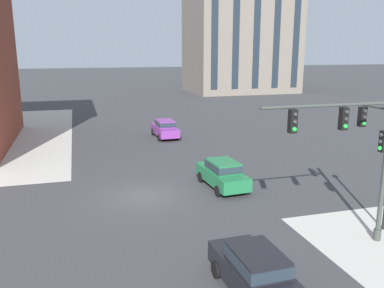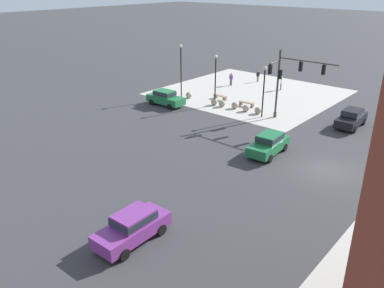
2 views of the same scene
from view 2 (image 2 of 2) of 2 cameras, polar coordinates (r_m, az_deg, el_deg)
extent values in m
plane|color=#38383A|center=(30.75, 18.88, -3.63)|extent=(320.00, 320.00, 0.00)
cube|color=#B7B2A8|center=(49.71, 8.46, 7.43)|extent=(20.00, 19.00, 0.02)
cylinder|color=#383D38|center=(41.02, 11.97, 4.18)|extent=(0.32, 0.32, 0.50)
cylinder|color=#383D38|center=(40.14, 12.34, 8.46)|extent=(0.20, 0.20, 6.84)
cylinder|color=#383D38|center=(38.32, 16.53, 11.44)|extent=(5.82, 0.12, 0.12)
cylinder|color=#383D38|center=(38.86, 11.97, 11.57)|extent=(0.11, 1.80, 0.11)
cube|color=black|center=(38.70, 15.53, 10.82)|extent=(0.28, 0.28, 0.90)
sphere|color=#282828|center=(38.79, 15.68, 11.25)|extent=(0.18, 0.18, 0.18)
sphere|color=#282828|center=(38.84, 15.64, 10.85)|extent=(0.18, 0.18, 0.18)
sphere|color=green|center=(38.90, 15.59, 10.44)|extent=(0.18, 0.18, 0.18)
cube|color=black|center=(37.82, 18.60, 10.19)|extent=(0.28, 0.28, 0.90)
sphere|color=#282828|center=(37.91, 18.75, 10.64)|extent=(0.18, 0.18, 0.18)
sphere|color=#282828|center=(37.97, 18.70, 10.22)|extent=(0.18, 0.18, 0.18)
sphere|color=green|center=(38.03, 18.64, 9.81)|extent=(0.18, 0.18, 0.18)
cube|color=black|center=(39.81, 12.72, 9.86)|extent=(0.28, 0.28, 0.90)
sphere|color=#282828|center=(39.67, 12.96, 10.21)|extent=(0.18, 0.18, 0.18)
sphere|color=#282828|center=(39.74, 12.92, 9.82)|extent=(0.18, 0.18, 0.18)
sphere|color=green|center=(39.80, 12.89, 9.42)|extent=(0.18, 0.18, 0.18)
cube|color=black|center=(38.28, 11.30, 10.62)|extent=(0.28, 0.28, 0.90)
sphere|color=#282828|center=(38.36, 11.46, 11.06)|extent=(0.18, 0.18, 0.18)
sphere|color=#282828|center=(38.42, 11.42, 10.65)|extent=(0.18, 0.18, 0.18)
sphere|color=green|center=(38.48, 11.39, 10.24)|extent=(0.18, 0.18, 0.18)
sphere|color=gray|center=(41.67, 9.58, 4.83)|extent=(0.74, 0.74, 0.74)
sphere|color=gray|center=(42.24, 7.86, 5.19)|extent=(0.74, 0.74, 0.74)
sphere|color=gray|center=(43.08, 6.26, 5.62)|extent=(0.74, 0.74, 0.74)
sphere|color=gray|center=(43.56, 4.39, 5.89)|extent=(0.74, 0.74, 0.74)
sphere|color=gray|center=(44.09, 3.25, 6.14)|extent=(0.74, 0.74, 0.74)
sphere|color=gray|center=(46.70, -0.46, 7.14)|extent=(0.74, 0.74, 0.74)
cube|color=#9E7F66|center=(43.97, 7.96, 5.99)|extent=(1.84, 0.66, 0.10)
cube|color=#665B51|center=(43.74, 8.76, 5.52)|extent=(0.28, 0.43, 0.39)
cube|color=#665B51|center=(44.34, 7.14, 5.85)|extent=(0.28, 0.43, 0.39)
cube|color=#9E7F66|center=(46.28, 4.10, 7.02)|extent=(1.83, 0.62, 0.10)
cube|color=#665B51|center=(45.91, 4.75, 6.55)|extent=(0.27, 0.43, 0.39)
cube|color=#665B51|center=(46.79, 3.45, 6.91)|extent=(0.27, 0.43, 0.39)
cylinder|color=#333333|center=(52.64, 5.75, 8.90)|extent=(0.13, 0.13, 0.82)
cylinder|color=#333333|center=(52.74, 5.59, 8.93)|extent=(0.13, 0.13, 0.82)
cube|color=purple|center=(52.52, 5.70, 9.65)|extent=(0.34, 0.20, 0.58)
cylinder|color=purple|center=(52.39, 5.91, 9.64)|extent=(0.09, 0.09, 0.55)
cylinder|color=purple|center=(52.65, 5.50, 9.72)|extent=(0.09, 0.09, 0.55)
sphere|color=brown|center=(52.43, 5.72, 10.11)|extent=(0.22, 0.22, 0.22)
cylinder|color=gray|center=(55.12, 9.61, 9.30)|extent=(0.13, 0.13, 0.76)
cylinder|color=gray|center=(55.01, 9.46, 9.29)|extent=(0.13, 0.13, 0.76)
cube|color=black|center=(54.91, 9.58, 9.95)|extent=(0.30, 0.39, 0.54)
cylinder|color=black|center=(55.05, 9.77, 10.00)|extent=(0.09, 0.09, 0.51)
cylinder|color=black|center=(54.77, 9.39, 9.96)|extent=(0.09, 0.09, 0.51)
sphere|color=#997051|center=(54.83, 9.61, 10.36)|extent=(0.21, 0.21, 0.21)
cylinder|color=#333333|center=(51.37, 12.78, 8.13)|extent=(0.13, 0.13, 0.88)
cylinder|color=#333333|center=(51.55, 12.78, 8.18)|extent=(0.13, 0.13, 0.88)
cube|color=white|center=(51.28, 12.85, 8.96)|extent=(0.34, 0.39, 0.62)
cylinder|color=white|center=(51.05, 12.86, 8.93)|extent=(0.09, 0.09, 0.59)
cylinder|color=white|center=(51.50, 12.85, 9.05)|extent=(0.09, 0.09, 0.59)
sphere|color=beige|center=(51.17, 12.90, 9.46)|extent=(0.24, 0.24, 0.24)
cylinder|color=black|center=(40.18, 10.32, 7.15)|extent=(0.14, 0.14, 4.83)
sphere|color=white|center=(39.57, 10.59, 10.77)|extent=(0.36, 0.36, 0.36)
cylinder|color=black|center=(43.37, 3.41, 8.93)|extent=(0.14, 0.14, 5.24)
sphere|color=white|center=(42.78, 3.50, 12.57)|extent=(0.36, 0.36, 0.36)
cylinder|color=black|center=(46.58, -1.60, 10.31)|extent=(0.14, 0.14, 5.81)
sphere|color=white|center=(46.00, -1.65, 14.06)|extent=(0.36, 0.36, 0.36)
cube|color=black|center=(40.30, 22.11, 3.29)|extent=(1.91, 4.46, 0.76)
cube|color=black|center=(40.23, 22.32, 4.25)|extent=(1.57, 2.16, 0.60)
cube|color=#232D38|center=(40.23, 22.32, 4.25)|extent=(1.60, 2.25, 0.40)
cylinder|color=black|center=(38.97, 22.56, 1.97)|extent=(0.24, 0.65, 0.64)
cylinder|color=black|center=(39.40, 20.27, 2.55)|extent=(0.24, 0.65, 0.64)
cylinder|color=black|center=(41.47, 23.71, 3.00)|extent=(0.24, 0.65, 0.64)
cylinder|color=black|center=(41.88, 21.54, 3.53)|extent=(0.24, 0.65, 0.64)
cube|color=#7A3389|center=(21.74, -8.68, -12.21)|extent=(1.88, 4.45, 0.76)
cube|color=#7A3389|center=(21.44, -8.49, -10.55)|extent=(1.56, 2.15, 0.60)
cube|color=#232D38|center=(21.44, -8.49, -10.55)|extent=(1.59, 2.24, 0.40)
cylinder|color=black|center=(20.75, -9.85, -15.56)|extent=(0.24, 0.65, 0.64)
cylinder|color=black|center=(21.81, -12.86, -13.67)|extent=(0.24, 0.65, 0.64)
cylinder|color=black|center=(22.22, -4.49, -12.31)|extent=(0.24, 0.65, 0.64)
cylinder|color=black|center=(23.22, -7.55, -10.74)|extent=(0.24, 0.65, 0.64)
cube|color=#1E6B3D|center=(32.08, 11.05, -0.26)|extent=(2.06, 4.51, 0.76)
cube|color=#1E6B3D|center=(31.95, 11.26, 0.94)|extent=(1.64, 2.21, 0.60)
cube|color=#232D38|center=(31.95, 11.26, 0.94)|extent=(1.68, 2.30, 0.40)
cylinder|color=black|center=(30.78, 11.25, -2.09)|extent=(0.26, 0.65, 0.64)
cylinder|color=black|center=(31.44, 8.53, -1.33)|extent=(0.26, 0.65, 0.64)
cylinder|color=black|center=(33.07, 13.34, -0.46)|extent=(0.26, 0.65, 0.64)
cylinder|color=black|center=(33.69, 10.76, 0.21)|extent=(0.26, 0.65, 0.64)
cube|color=#1E6B3D|center=(43.90, -3.84, 6.49)|extent=(4.45, 1.90, 0.76)
cube|color=#1E6B3D|center=(43.81, -4.01, 7.38)|extent=(2.16, 1.56, 0.60)
cube|color=#232D38|center=(43.81, -4.01, 7.38)|extent=(2.25, 1.60, 0.40)
cylinder|color=black|center=(43.74, -1.76, 5.95)|extent=(0.65, 0.24, 0.64)
cylinder|color=black|center=(42.54, -3.23, 5.43)|extent=(0.65, 0.24, 0.64)
cylinder|color=black|center=(45.49, -4.39, 6.57)|extent=(0.65, 0.24, 0.64)
cylinder|color=black|center=(44.34, -5.87, 6.08)|extent=(0.65, 0.24, 0.64)
camera|label=1|loc=(48.46, 34.34, 13.33)|focal=37.91mm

